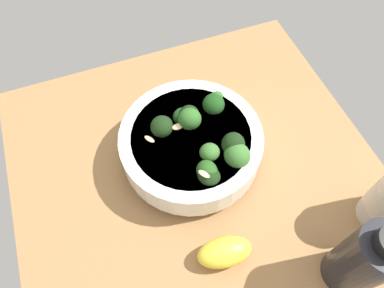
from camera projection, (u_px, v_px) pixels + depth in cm
name	position (u px, v px, depth cm)	size (l,w,h in cm)	color
ground_plane	(199.00, 182.00, 60.71)	(59.12, 59.12, 3.82)	#996D42
bowl_of_broccoli	(194.00, 143.00, 57.24)	(22.47, 22.47, 10.43)	white
lemon_wedge	(224.00, 252.00, 50.72)	(7.88, 4.31, 4.09)	yellow
bottle_short	(364.00, 260.00, 44.96)	(6.44, 6.44, 15.94)	black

